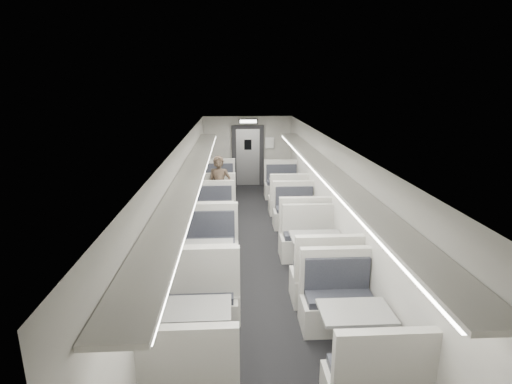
{
  "coord_description": "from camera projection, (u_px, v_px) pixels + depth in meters",
  "views": [
    {
      "loc": [
        -0.49,
        -7.66,
        3.5
      ],
      "look_at": [
        -0.01,
        0.86,
        1.15
      ],
      "focal_mm": 28.0,
      "sensor_mm": 36.0,
      "label": 1
    }
  ],
  "objects": [
    {
      "name": "room",
      "position": [
        259.0,
        201.0,
        8.01
      ],
      "size": [
        3.24,
        12.24,
        2.64
      ],
      "color": "black",
      "rests_on": "ground"
    },
    {
      "name": "booth_left_a",
      "position": [
        217.0,
        192.0,
        11.73
      ],
      "size": [
        1.09,
        2.22,
        1.19
      ],
      "color": "#BAB7AE",
      "rests_on": "room"
    },
    {
      "name": "booth_left_b",
      "position": [
        213.0,
        220.0,
        9.43
      ],
      "size": [
        1.0,
        2.04,
        1.09
      ],
      "color": "#BAB7AE",
      "rests_on": "room"
    },
    {
      "name": "booth_left_c",
      "position": [
        206.0,
        267.0,
        6.9
      ],
      "size": [
        1.15,
        2.33,
        1.25
      ],
      "color": "#BAB7AE",
      "rests_on": "room"
    },
    {
      "name": "booth_left_d",
      "position": [
        197.0,
        333.0,
        5.13
      ],
      "size": [
        1.08,
        2.19,
        1.17
      ],
      "color": "#BAB7AE",
      "rests_on": "room"
    },
    {
      "name": "booth_right_a",
      "position": [
        285.0,
        192.0,
        11.73
      ],
      "size": [
        1.07,
        2.17,
        1.16
      ],
      "color": "#BAB7AE",
      "rests_on": "room"
    },
    {
      "name": "booth_right_b",
      "position": [
        299.0,
        223.0,
        9.17
      ],
      "size": [
        1.05,
        2.13,
        1.14
      ],
      "color": "#BAB7AE",
      "rests_on": "room"
    },
    {
      "name": "booth_right_c",
      "position": [
        316.0,
        256.0,
        7.36
      ],
      "size": [
        1.14,
        2.3,
        1.23
      ],
      "color": "#BAB7AE",
      "rests_on": "room"
    },
    {
      "name": "booth_right_d",
      "position": [
        354.0,
        336.0,
        5.06
      ],
      "size": [
        1.08,
        2.19,
        1.17
      ],
      "color": "#BAB7AE",
      "rests_on": "room"
    },
    {
      "name": "passenger",
      "position": [
        219.0,
        188.0,
        10.38
      ],
      "size": [
        0.68,
        0.51,
        1.69
      ],
      "primitive_type": "imported",
      "rotation": [
        0.0,
        0.0,
        -0.18
      ],
      "color": "black",
      "rests_on": "room"
    },
    {
      "name": "window_a",
      "position": [
        198.0,
        162.0,
        11.16
      ],
      "size": [
        0.02,
        1.18,
        0.84
      ],
      "primitive_type": "cube",
      "color": "black",
      "rests_on": "room"
    },
    {
      "name": "window_b",
      "position": [
        190.0,
        181.0,
        9.05
      ],
      "size": [
        0.02,
        1.18,
        0.84
      ],
      "primitive_type": "cube",
      "color": "black",
      "rests_on": "room"
    },
    {
      "name": "window_c",
      "position": [
        177.0,
        211.0,
        6.93
      ],
      "size": [
        0.02,
        1.18,
        0.84
      ],
      "primitive_type": "cube",
      "color": "black",
      "rests_on": "room"
    },
    {
      "name": "window_d",
      "position": [
        153.0,
        267.0,
        4.81
      ],
      "size": [
        0.02,
        1.18,
        0.84
      ],
      "primitive_type": "cube",
      "color": "black",
      "rests_on": "room"
    },
    {
      "name": "luggage_rack_left",
      "position": [
        194.0,
        170.0,
        7.47
      ],
      "size": [
        0.46,
        10.4,
        0.09
      ],
      "color": "#BAB7AE",
      "rests_on": "room"
    },
    {
      "name": "luggage_rack_right",
      "position": [
        325.0,
        169.0,
        7.6
      ],
      "size": [
        0.46,
        10.4,
        0.09
      ],
      "color": "#BAB7AE",
      "rests_on": "room"
    },
    {
      "name": "vestibule_door",
      "position": [
        248.0,
        156.0,
        13.76
      ],
      "size": [
        1.1,
        0.13,
        2.1
      ],
      "color": "black",
      "rests_on": "room"
    },
    {
      "name": "exit_sign",
      "position": [
        248.0,
        121.0,
        12.97
      ],
      "size": [
        0.62,
        0.12,
        0.16
      ],
      "color": "black",
      "rests_on": "room"
    },
    {
      "name": "wall_notice",
      "position": [
        270.0,
        143.0,
        13.67
      ],
      "size": [
        0.32,
        0.02,
        0.4
      ],
      "primitive_type": "cube",
      "color": "white",
      "rests_on": "room"
    }
  ]
}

